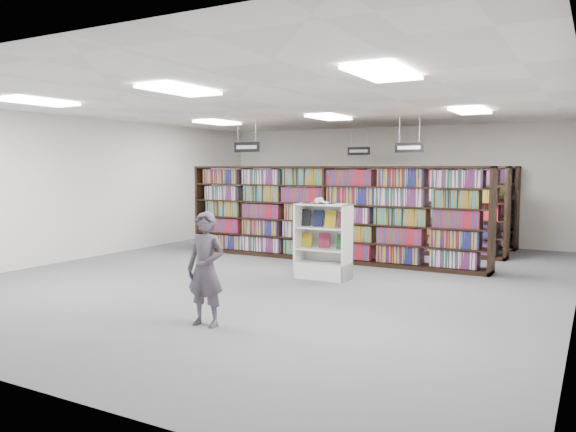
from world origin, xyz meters
The scene contains 19 objects.
floor centered at (0.00, 0.00, 0.00)m, with size 12.00×12.00×0.00m, color #515257.
ceiling centered at (0.00, 0.00, 3.20)m, with size 10.00×12.00×0.10m, color white.
wall_back centered at (0.00, 6.00, 1.60)m, with size 10.00×0.10×3.20m, color silver.
wall_left centered at (-5.00, 0.00, 1.60)m, with size 0.10×12.00×3.20m, color silver.
bookshelf_row_near centered at (0.00, 2.00, 1.05)m, with size 7.00×0.60×2.10m.
bookshelf_row_mid centered at (0.00, 4.00, 1.05)m, with size 7.00×0.60×2.10m.
bookshelf_row_far centered at (0.00, 5.70, 1.05)m, with size 7.00×0.60×2.10m.
aisle_sign_left centered at (-1.50, 1.00, 2.53)m, with size 0.65×0.02×0.80m.
aisle_sign_right centered at (1.50, 3.00, 2.53)m, with size 0.65×0.02×0.80m.
aisle_sign_center centered at (-0.50, 5.00, 2.53)m, with size 0.65×0.02×0.80m.
troffer_front_left centered at (-3.00, -3.00, 3.16)m, with size 0.60×1.20×0.04m, color white.
troffer_front_center centered at (0.00, -3.00, 3.16)m, with size 0.60×1.20×0.04m, color white.
troffer_front_right centered at (3.00, -3.00, 3.16)m, with size 0.60×1.20×0.04m, color white.
troffer_back_left centered at (-3.00, 2.00, 3.16)m, with size 0.60×1.20×0.04m, color white.
troffer_back_center centered at (0.00, 2.00, 3.16)m, with size 0.60×1.20×0.04m, color white.
troffer_back_right centered at (3.00, 2.00, 3.16)m, with size 0.60×1.20×0.04m, color white.
endcap_display centered at (0.78, 0.12, 0.47)m, with size 1.01×0.52×1.40m.
open_book centered at (0.68, 0.13, 1.43)m, with size 0.66×0.47×0.13m.
shopper centered at (0.78, -3.48, 0.75)m, with size 0.55×0.36×1.50m, color #4D4852.
Camera 1 is at (5.23, -9.29, 2.08)m, focal length 35.00 mm.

